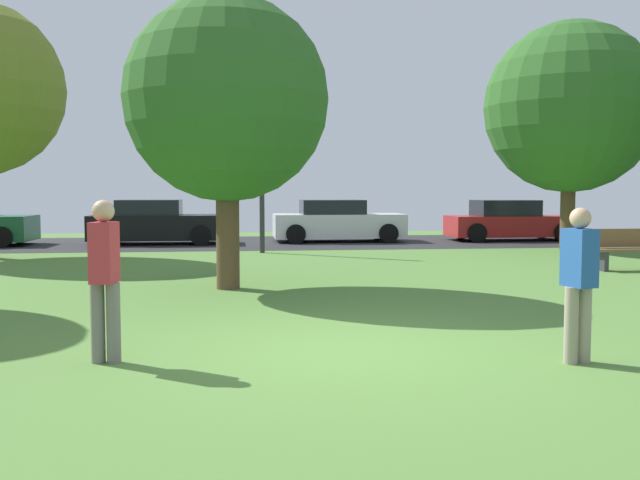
{
  "coord_description": "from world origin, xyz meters",
  "views": [
    {
      "loc": [
        -1.23,
        -7.47,
        1.74
      ],
      "look_at": [
        0.0,
        2.79,
        1.01
      ],
      "focal_mm": 39.62,
      "sensor_mm": 36.0,
      "label": 1
    }
  ],
  "objects_px": {
    "street_lamp_post": "(262,172)",
    "parked_car_black": "(155,224)",
    "person_bystander": "(105,274)",
    "parked_car_red": "(509,222)",
    "maple_tree_near": "(570,108)",
    "maple_tree_far": "(227,100)",
    "park_bench": "(627,249)",
    "parked_car_white": "(337,222)",
    "person_catcher": "(579,279)"
  },
  "relations": [
    {
      "from": "maple_tree_near",
      "to": "street_lamp_post",
      "type": "height_order",
      "value": "maple_tree_near"
    },
    {
      "from": "maple_tree_far",
      "to": "parked_car_white",
      "type": "distance_m",
      "value": 12.05
    },
    {
      "from": "parked_car_black",
      "to": "park_bench",
      "type": "height_order",
      "value": "parked_car_black"
    },
    {
      "from": "person_catcher",
      "to": "maple_tree_near",
      "type": "bearing_deg",
      "value": 140.61
    },
    {
      "from": "person_bystander",
      "to": "parked_car_black",
      "type": "xyz_separation_m",
      "value": [
        -1.28,
        16.07,
        -0.24
      ]
    },
    {
      "from": "person_bystander",
      "to": "park_bench",
      "type": "distance_m",
      "value": 12.14
    },
    {
      "from": "person_bystander",
      "to": "parked_car_white",
      "type": "relative_size",
      "value": 0.38
    },
    {
      "from": "person_catcher",
      "to": "parked_car_white",
      "type": "relative_size",
      "value": 0.36
    },
    {
      "from": "parked_car_red",
      "to": "street_lamp_post",
      "type": "relative_size",
      "value": 0.96
    },
    {
      "from": "maple_tree_near",
      "to": "person_catcher",
      "type": "xyz_separation_m",
      "value": [
        -6.21,
        -12.88,
        -3.26
      ]
    },
    {
      "from": "person_bystander",
      "to": "parked_car_white",
      "type": "distance_m",
      "value": 17.15
    },
    {
      "from": "maple_tree_near",
      "to": "parked_car_white",
      "type": "distance_m",
      "value": 8.22
    },
    {
      "from": "person_bystander",
      "to": "park_bench",
      "type": "height_order",
      "value": "person_bystander"
    },
    {
      "from": "person_bystander",
      "to": "parked_car_black",
      "type": "distance_m",
      "value": 16.12
    },
    {
      "from": "person_bystander",
      "to": "maple_tree_far",
      "type": "bearing_deg",
      "value": -3.63
    },
    {
      "from": "maple_tree_near",
      "to": "park_bench",
      "type": "relative_size",
      "value": 4.11
    },
    {
      "from": "person_catcher",
      "to": "parked_car_white",
      "type": "bearing_deg",
      "value": 166.25
    },
    {
      "from": "parked_car_white",
      "to": "parked_car_red",
      "type": "relative_size",
      "value": 1.01
    },
    {
      "from": "maple_tree_far",
      "to": "park_bench",
      "type": "xyz_separation_m",
      "value": [
        8.61,
        1.89,
        -2.84
      ]
    },
    {
      "from": "person_catcher",
      "to": "parked_car_red",
      "type": "height_order",
      "value": "person_catcher"
    },
    {
      "from": "maple_tree_far",
      "to": "person_bystander",
      "type": "height_order",
      "value": "maple_tree_far"
    },
    {
      "from": "maple_tree_far",
      "to": "parked_car_black",
      "type": "relative_size",
      "value": 1.23
    },
    {
      "from": "parked_car_red",
      "to": "maple_tree_far",
      "type": "bearing_deg",
      "value": -131.08
    },
    {
      "from": "parked_car_red",
      "to": "park_bench",
      "type": "xyz_separation_m",
      "value": [
        -0.99,
        -9.12,
        -0.18
      ]
    },
    {
      "from": "maple_tree_far",
      "to": "parked_car_black",
      "type": "bearing_deg",
      "value": 102.8
    },
    {
      "from": "person_catcher",
      "to": "maple_tree_far",
      "type": "bearing_deg",
      "value": -162.46
    },
    {
      "from": "park_bench",
      "to": "street_lamp_post",
      "type": "relative_size",
      "value": 0.36
    },
    {
      "from": "street_lamp_post",
      "to": "parked_car_black",
      "type": "bearing_deg",
      "value": 132.45
    },
    {
      "from": "parked_car_white",
      "to": "maple_tree_near",
      "type": "bearing_deg",
      "value": -34.02
    },
    {
      "from": "maple_tree_far",
      "to": "parked_car_black",
      "type": "height_order",
      "value": "maple_tree_far"
    },
    {
      "from": "maple_tree_near",
      "to": "parked_car_black",
      "type": "distance_m",
      "value": 13.23
    },
    {
      "from": "person_bystander",
      "to": "parked_car_white",
      "type": "bearing_deg",
      "value": -7.19
    },
    {
      "from": "person_bystander",
      "to": "parked_car_white",
      "type": "height_order",
      "value": "person_bystander"
    },
    {
      "from": "person_catcher",
      "to": "parked_car_white",
      "type": "xyz_separation_m",
      "value": [
        0.03,
        17.05,
        -0.2
      ]
    },
    {
      "from": "person_catcher",
      "to": "street_lamp_post",
      "type": "xyz_separation_m",
      "value": [
        -2.67,
        13.01,
        1.39
      ]
    },
    {
      "from": "person_bystander",
      "to": "maple_tree_near",
      "type": "bearing_deg",
      "value": -32.72
    },
    {
      "from": "park_bench",
      "to": "parked_car_red",
      "type": "bearing_deg",
      "value": -96.2
    },
    {
      "from": "person_catcher",
      "to": "park_bench",
      "type": "bearing_deg",
      "value": 133.21
    },
    {
      "from": "maple_tree_far",
      "to": "parked_car_white",
      "type": "bearing_deg",
      "value": 72.28
    },
    {
      "from": "maple_tree_near",
      "to": "parked_car_red",
      "type": "bearing_deg",
      "value": 92.27
    },
    {
      "from": "parked_car_red",
      "to": "person_catcher",
      "type": "bearing_deg",
      "value": -109.73
    },
    {
      "from": "maple_tree_near",
      "to": "person_bystander",
      "type": "xyz_separation_m",
      "value": [
        -10.93,
        -12.3,
        -3.21
      ]
    },
    {
      "from": "person_bystander",
      "to": "parked_car_red",
      "type": "relative_size",
      "value": 0.38
    },
    {
      "from": "person_bystander",
      "to": "parked_car_black",
      "type": "height_order",
      "value": "person_bystander"
    },
    {
      "from": "maple_tree_near",
      "to": "parked_car_red",
      "type": "height_order",
      "value": "maple_tree_near"
    },
    {
      "from": "parked_car_white",
      "to": "park_bench",
      "type": "xyz_separation_m",
      "value": [
        5.03,
        -9.3,
        -0.2
      ]
    },
    {
      "from": "parked_car_red",
      "to": "park_bench",
      "type": "bearing_deg",
      "value": -96.2
    },
    {
      "from": "parked_car_white",
      "to": "street_lamp_post",
      "type": "distance_m",
      "value": 5.12
    },
    {
      "from": "maple_tree_far",
      "to": "parked_car_red",
      "type": "height_order",
      "value": "maple_tree_far"
    },
    {
      "from": "parked_car_red",
      "to": "park_bench",
      "type": "distance_m",
      "value": 9.17
    }
  ]
}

